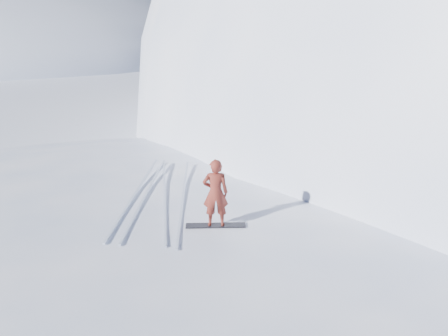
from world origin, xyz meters
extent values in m
ellipsoid|color=white|center=(1.00, 3.00, 0.00)|extent=(36.00, 28.00, 4.80)
ellipsoid|color=white|center=(10.00, 20.00, 0.00)|extent=(28.00, 24.00, 18.00)
ellipsoid|color=white|center=(-40.00, 110.00, 0.00)|extent=(140.00, 90.00, 36.00)
ellipsoid|color=white|center=(-2.00, 6.00, 0.00)|extent=(7.00, 6.30, 1.00)
cube|color=black|center=(1.18, 2.77, 2.41)|extent=(1.43, 0.58, 0.02)
imported|color=maroon|center=(1.18, 2.77, 3.23)|extent=(0.66, 0.51, 1.61)
cube|color=silver|center=(-1.42, 4.37, 2.42)|extent=(0.87, 5.95, 0.04)
cube|color=silver|center=(-1.11, 4.37, 2.42)|extent=(0.96, 5.94, 0.04)
cube|color=silver|center=(-0.58, 4.37, 2.42)|extent=(1.91, 5.73, 0.04)
cube|color=silver|center=(-0.06, 4.37, 2.42)|extent=(1.42, 5.86, 0.04)
camera|label=1|loc=(3.45, -7.63, 7.41)|focal=40.00mm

